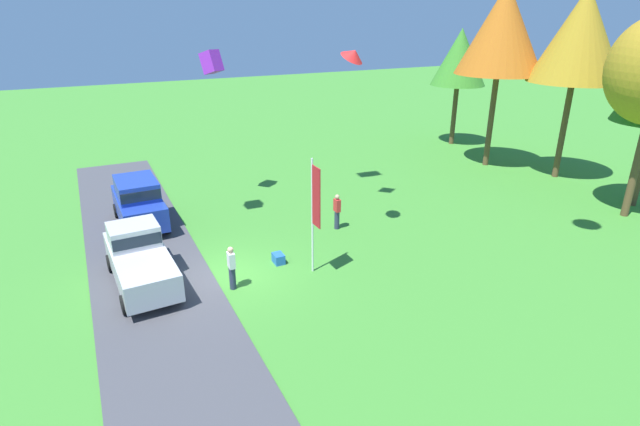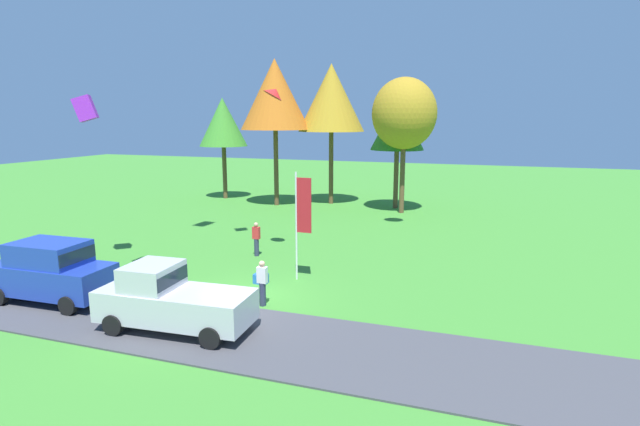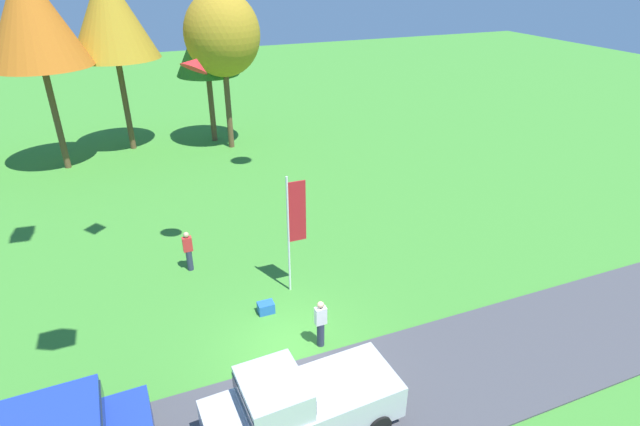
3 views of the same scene
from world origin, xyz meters
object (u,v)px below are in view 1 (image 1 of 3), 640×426
object	(u,v)px
person_beside_suv	(337,211)
cooler_box	(278,258)
tree_left_of_center	(581,35)
car_suv_near_entrance	(138,201)
kite_box_high_left	(211,62)
flag_banner	(315,204)
tree_right_of_center	(503,29)
tree_lone_near	(460,57)
kite_delta_low_drifter	(353,54)
person_on_lawn	(232,268)
car_pickup_mid_row	(139,257)

from	to	relation	value
person_beside_suv	cooler_box	bearing A→B (deg)	-61.56
person_beside_suv	tree_left_of_center	bearing A→B (deg)	94.29
car_suv_near_entrance	kite_box_high_left	xyz separation A→B (m)	(-2.05, 4.51, 5.92)
cooler_box	flag_banner	bearing A→B (deg)	33.56
car_suv_near_entrance	tree_right_of_center	bearing A→B (deg)	91.74
cooler_box	tree_lone_near	bearing A→B (deg)	123.15
tree_lone_near	kite_box_high_left	size ratio (longest dim) A/B	8.13
cooler_box	kite_delta_low_drifter	xyz separation A→B (m)	(-0.95, 3.82, 7.78)
person_on_lawn	kite_box_high_left	distance (m)	11.73
person_beside_suv	cooler_box	distance (m)	4.32
car_suv_near_entrance	kite_delta_low_drifter	bearing A→B (deg)	56.86
flag_banner	cooler_box	bearing A→B (deg)	-146.44
tree_left_of_center	kite_box_high_left	world-z (taller)	tree_left_of_center
car_suv_near_entrance	person_on_lawn	distance (m)	7.90
car_suv_near_entrance	tree_lone_near	world-z (taller)	tree_lone_near
person_on_lawn	tree_left_of_center	distance (m)	23.59
car_pickup_mid_row	tree_left_of_center	bearing A→B (deg)	95.81
car_suv_near_entrance	car_pickup_mid_row	xyz separation A→B (m)	(5.70, -0.71, -0.19)
person_beside_suv	car_suv_near_entrance	bearing A→B (deg)	-117.81
car_pickup_mid_row	person_on_lawn	xyz separation A→B (m)	(1.86, 2.97, -0.23)
person_beside_suv	kite_delta_low_drifter	xyz separation A→B (m)	(1.08, 0.07, 7.10)
tree_left_of_center	kite_delta_low_drifter	size ratio (longest dim) A/B	11.33
tree_lone_near	kite_delta_low_drifter	bearing A→B (deg)	-53.03
tree_right_of_center	tree_left_of_center	distance (m)	4.38
tree_left_of_center	tree_lone_near	bearing A→B (deg)	-177.61
car_suv_near_entrance	person_beside_suv	xyz separation A→B (m)	(4.37, 8.27, -0.42)
person_beside_suv	tree_right_of_center	size ratio (longest dim) A/B	0.15
person_beside_suv	car_pickup_mid_row	bearing A→B (deg)	-81.52
tree_left_of_center	kite_delta_low_drifter	distance (m)	16.05
cooler_box	kite_delta_low_drifter	bearing A→B (deg)	104.00
car_pickup_mid_row	kite_delta_low_drifter	bearing A→B (deg)	91.63
tree_right_of_center	flag_banner	distance (m)	19.53
person_beside_suv	kite_box_high_left	world-z (taller)	kite_box_high_left
flag_banner	tree_right_of_center	bearing A→B (deg)	117.15
car_pickup_mid_row	flag_banner	distance (m)	6.81
car_pickup_mid_row	tree_lone_near	size ratio (longest dim) A/B	0.60
person_on_lawn	tree_lone_near	xyz separation A→B (m)	(-13.78, 21.57, 5.53)
tree_right_of_center	kite_delta_low_drifter	size ratio (longest dim) A/B	11.64
kite_delta_low_drifter	cooler_box	bearing A→B (deg)	-76.00
car_suv_near_entrance	person_beside_suv	distance (m)	9.37
car_suv_near_entrance	tree_left_of_center	size ratio (longest dim) A/B	0.43
car_pickup_mid_row	cooler_box	size ratio (longest dim) A/B	9.10
cooler_box	person_beside_suv	bearing A→B (deg)	118.44
person_beside_suv	tree_right_of_center	distance (m)	16.61
kite_box_high_left	kite_delta_low_drifter	size ratio (longest dim) A/B	1.08
cooler_box	kite_box_high_left	xyz separation A→B (m)	(-8.45, -0.01, 7.01)
flag_banner	person_beside_suv	bearing A→B (deg)	141.48
car_suv_near_entrance	kite_delta_low_drifter	distance (m)	11.99
tree_right_of_center	kite_delta_low_drifter	bearing A→B (deg)	-66.08
tree_lone_near	flag_banner	xyz separation A→B (m)	(14.08, -18.34, -3.47)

